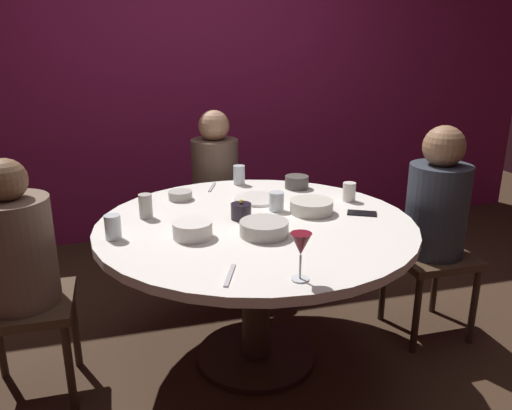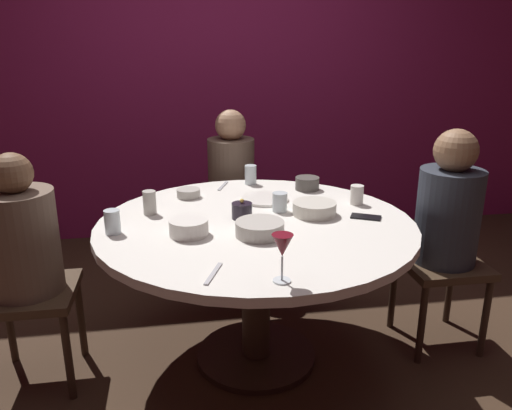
{
  "view_description": "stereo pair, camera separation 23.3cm",
  "coord_description": "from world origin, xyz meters",
  "px_view_note": "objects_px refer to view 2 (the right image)",
  "views": [
    {
      "loc": [
        -0.58,
        -2.14,
        1.55
      ],
      "look_at": [
        0.0,
        0.0,
        0.82
      ],
      "focal_mm": 35.5,
      "sensor_mm": 36.0,
      "label": 1
    },
    {
      "loc": [
        -0.35,
        -2.19,
        1.55
      ],
      "look_at": [
        0.0,
        0.0,
        0.82
      ],
      "focal_mm": 35.5,
      "sensor_mm": 36.0,
      "label": 2
    }
  ],
  "objects_px": {
    "bowl_sauce_side": "(189,227)",
    "cup_center_front": "(280,202)",
    "dinner_plate": "(265,199)",
    "bowl_salad_center": "(307,183)",
    "seated_diner_left": "(23,246)",
    "cup_by_right_diner": "(112,222)",
    "dining_table": "(256,248)",
    "bowl_small_white": "(260,229)",
    "wine_glass": "(282,248)",
    "bowl_rice_portion": "(314,208)",
    "cup_far_edge": "(150,203)",
    "cell_phone": "(366,217)",
    "cup_near_candle": "(251,175)",
    "seated_diner_right": "(448,216)",
    "seated_diner_back": "(231,175)",
    "bowl_serving_large": "(188,193)",
    "candle_holder": "(242,211)",
    "cup_by_left_diner": "(357,195)"
  },
  "relations": [
    {
      "from": "bowl_sauce_side",
      "to": "cup_center_front",
      "type": "height_order",
      "value": "cup_center_front"
    },
    {
      "from": "bowl_serving_large",
      "to": "bowl_small_white",
      "type": "distance_m",
      "value": 0.68
    },
    {
      "from": "dinner_plate",
      "to": "cell_phone",
      "type": "distance_m",
      "value": 0.55
    },
    {
      "from": "cell_phone",
      "to": "cup_near_candle",
      "type": "bearing_deg",
      "value": -118.93
    },
    {
      "from": "bowl_serving_large",
      "to": "bowl_salad_center",
      "type": "xyz_separation_m",
      "value": [
        0.67,
        0.04,
        0.01
      ]
    },
    {
      "from": "bowl_salad_center",
      "to": "cup_far_edge",
      "type": "xyz_separation_m",
      "value": [
        -0.86,
        -0.29,
        0.02
      ]
    },
    {
      "from": "candle_holder",
      "to": "cup_far_edge",
      "type": "xyz_separation_m",
      "value": [
        -0.43,
        0.13,
        0.02
      ]
    },
    {
      "from": "bowl_salad_center",
      "to": "cell_phone",
      "type": "bearing_deg",
      "value": -73.18
    },
    {
      "from": "bowl_small_white",
      "to": "seated_diner_left",
      "type": "bearing_deg",
      "value": 170.05
    },
    {
      "from": "cup_by_right_diner",
      "to": "seated_diner_back",
      "type": "bearing_deg",
      "value": 59.16
    },
    {
      "from": "bowl_small_white",
      "to": "cup_near_candle",
      "type": "relative_size",
      "value": 1.89
    },
    {
      "from": "candle_holder",
      "to": "bowl_serving_large",
      "type": "bearing_deg",
      "value": 121.85
    },
    {
      "from": "seated_diner_left",
      "to": "cup_by_right_diner",
      "type": "height_order",
      "value": "seated_diner_left"
    },
    {
      "from": "dining_table",
      "to": "cup_by_left_diner",
      "type": "xyz_separation_m",
      "value": [
        0.55,
        0.18,
        0.18
      ]
    },
    {
      "from": "candle_holder",
      "to": "cup_center_front",
      "type": "distance_m",
      "value": 0.21
    },
    {
      "from": "dining_table",
      "to": "seated_diner_right",
      "type": "bearing_deg",
      "value": 0.0
    },
    {
      "from": "wine_glass",
      "to": "bowl_rice_portion",
      "type": "distance_m",
      "value": 0.74
    },
    {
      "from": "bowl_serving_large",
      "to": "cell_phone",
      "type": "bearing_deg",
      "value": -29.77
    },
    {
      "from": "wine_glass",
      "to": "bowl_small_white",
      "type": "height_order",
      "value": "wine_glass"
    },
    {
      "from": "seated_diner_back",
      "to": "bowl_salad_center",
      "type": "xyz_separation_m",
      "value": [
        0.37,
        -0.54,
        0.07
      ]
    },
    {
      "from": "dinner_plate",
      "to": "bowl_salad_center",
      "type": "relative_size",
      "value": 1.86
    },
    {
      "from": "candle_holder",
      "to": "cup_by_left_diner",
      "type": "xyz_separation_m",
      "value": [
        0.61,
        0.12,
        0.01
      ]
    },
    {
      "from": "bowl_salad_center",
      "to": "cup_center_front",
      "type": "bearing_deg",
      "value": -123.44
    },
    {
      "from": "bowl_rice_portion",
      "to": "cup_center_front",
      "type": "height_order",
      "value": "cup_center_front"
    },
    {
      "from": "cell_phone",
      "to": "candle_holder",
      "type": "bearing_deg",
      "value": -71.22
    },
    {
      "from": "bowl_serving_large",
      "to": "cup_by_left_diner",
      "type": "height_order",
      "value": "cup_by_left_diner"
    },
    {
      "from": "cup_near_candle",
      "to": "wine_glass",
      "type": "bearing_deg",
      "value": -93.68
    },
    {
      "from": "seated_diner_back",
      "to": "bowl_salad_center",
      "type": "height_order",
      "value": "seated_diner_back"
    },
    {
      "from": "seated_diner_back",
      "to": "bowl_rice_portion",
      "type": "bearing_deg",
      "value": 16.79
    },
    {
      "from": "seated_diner_back",
      "to": "bowl_sauce_side",
      "type": "distance_m",
      "value": 1.19
    },
    {
      "from": "bowl_small_white",
      "to": "bowl_rice_portion",
      "type": "relative_size",
      "value": 1.01
    },
    {
      "from": "seated_diner_right",
      "to": "bowl_rice_portion",
      "type": "bearing_deg",
      "value": -4.03
    },
    {
      "from": "cup_center_front",
      "to": "candle_holder",
      "type": "bearing_deg",
      "value": -159.29
    },
    {
      "from": "seated_diner_back",
      "to": "bowl_rice_portion",
      "type": "xyz_separation_m",
      "value": [
        0.29,
        -0.97,
        0.07
      ]
    },
    {
      "from": "dining_table",
      "to": "cup_far_edge",
      "type": "distance_m",
      "value": 0.56
    },
    {
      "from": "cup_far_edge",
      "to": "cup_by_right_diner",
      "type": "bearing_deg",
      "value": -122.16
    },
    {
      "from": "dining_table",
      "to": "cup_by_right_diner",
      "type": "distance_m",
      "value": 0.67
    },
    {
      "from": "bowl_serving_large",
      "to": "cup_far_edge",
      "type": "xyz_separation_m",
      "value": [
        -0.19,
        -0.25,
        0.04
      ]
    },
    {
      "from": "seated_diner_back",
      "to": "cup_by_right_diner",
      "type": "bearing_deg",
      "value": -30.84
    },
    {
      "from": "dining_table",
      "to": "bowl_salad_center",
      "type": "relative_size",
      "value": 11.02
    },
    {
      "from": "candle_holder",
      "to": "cup_near_candle",
      "type": "xyz_separation_m",
      "value": [
        0.13,
        0.59,
        0.02
      ]
    },
    {
      "from": "bowl_rice_portion",
      "to": "cup_near_candle",
      "type": "xyz_separation_m",
      "value": [
        -0.22,
        0.59,
        0.02
      ]
    },
    {
      "from": "seated_diner_right",
      "to": "bowl_sauce_side",
      "type": "bearing_deg",
      "value": 5.51
    },
    {
      "from": "cup_center_front",
      "to": "seated_diner_left",
      "type": "bearing_deg",
      "value": -173.88
    },
    {
      "from": "cell_phone",
      "to": "bowl_serving_large",
      "type": "distance_m",
      "value": 0.95
    },
    {
      "from": "cup_center_front",
      "to": "dinner_plate",
      "type": "bearing_deg",
      "value": 102.67
    },
    {
      "from": "bowl_salad_center",
      "to": "cup_near_candle",
      "type": "xyz_separation_m",
      "value": [
        -0.3,
        0.16,
        0.02
      ]
    },
    {
      "from": "bowl_salad_center",
      "to": "cup_near_candle",
      "type": "distance_m",
      "value": 0.34
    },
    {
      "from": "wine_glass",
      "to": "cup_by_right_diner",
      "type": "distance_m",
      "value": 0.86
    },
    {
      "from": "seated_diner_left",
      "to": "bowl_small_white",
      "type": "height_order",
      "value": "seated_diner_left"
    }
  ]
}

